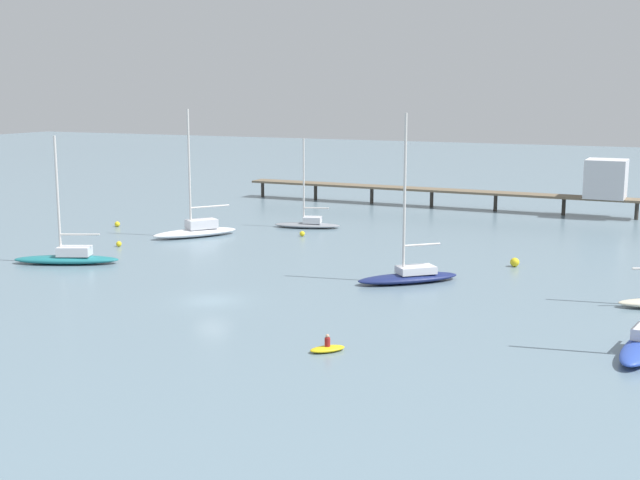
{
  "coord_description": "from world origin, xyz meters",
  "views": [
    {
      "loc": [
        34.11,
        -54.22,
        16.34
      ],
      "look_at": [
        0.0,
        20.26,
        1.5
      ],
      "focal_mm": 46.89,
      "sensor_mm": 36.0,
      "label": 1
    }
  ],
  "objects_px": {
    "dinghy_yellow": "(327,348)",
    "mooring_buoy_mid": "(302,234)",
    "sailboat_gray": "(308,223)",
    "mooring_buoy_far": "(119,244)",
    "sailboat_white": "(196,229)",
    "mooring_buoy_inner": "(117,224)",
    "mooring_buoy_outer": "(515,262)",
    "sailboat_teal": "(68,256)",
    "pier": "(546,183)",
    "sailboat_navy": "(409,274)"
  },
  "relations": [
    {
      "from": "mooring_buoy_inner",
      "to": "sailboat_white",
      "type": "bearing_deg",
      "value": -8.17
    },
    {
      "from": "mooring_buoy_inner",
      "to": "mooring_buoy_outer",
      "type": "bearing_deg",
      "value": -3.72
    },
    {
      "from": "sailboat_gray",
      "to": "mooring_buoy_mid",
      "type": "bearing_deg",
      "value": -70.94
    },
    {
      "from": "pier",
      "to": "mooring_buoy_far",
      "type": "xyz_separation_m",
      "value": [
        -36.68,
        -42.33,
        -3.89
      ]
    },
    {
      "from": "sailboat_gray",
      "to": "dinghy_yellow",
      "type": "distance_m",
      "value": 47.83
    },
    {
      "from": "sailboat_gray",
      "to": "mooring_buoy_mid",
      "type": "xyz_separation_m",
      "value": [
        1.92,
        -5.56,
        -0.31
      ]
    },
    {
      "from": "sailboat_gray",
      "to": "mooring_buoy_far",
      "type": "distance_m",
      "value": 23.17
    },
    {
      "from": "pier",
      "to": "mooring_buoy_outer",
      "type": "xyz_separation_m",
      "value": [
        3.3,
        -35.1,
        -3.75
      ]
    },
    {
      "from": "sailboat_teal",
      "to": "mooring_buoy_mid",
      "type": "distance_m",
      "value": 26.56
    },
    {
      "from": "sailboat_teal",
      "to": "sailboat_navy",
      "type": "bearing_deg",
      "value": 10.8
    },
    {
      "from": "sailboat_teal",
      "to": "sailboat_white",
      "type": "xyz_separation_m",
      "value": [
        2.99,
        17.64,
        0.11
      ]
    },
    {
      "from": "mooring_buoy_outer",
      "to": "pier",
      "type": "bearing_deg",
      "value": 95.37
    },
    {
      "from": "sailboat_teal",
      "to": "mooring_buoy_outer",
      "type": "relative_size",
      "value": 14.19
    },
    {
      "from": "pier",
      "to": "sailboat_teal",
      "type": "bearing_deg",
      "value": -124.7
    },
    {
      "from": "sailboat_white",
      "to": "mooring_buoy_far",
      "type": "relative_size",
      "value": 24.63
    },
    {
      "from": "dinghy_yellow",
      "to": "mooring_buoy_mid",
      "type": "height_order",
      "value": "dinghy_yellow"
    },
    {
      "from": "mooring_buoy_inner",
      "to": "sailboat_navy",
      "type": "bearing_deg",
      "value": -17.84
    },
    {
      "from": "mooring_buoy_outer",
      "to": "mooring_buoy_mid",
      "type": "relative_size",
      "value": 1.44
    },
    {
      "from": "sailboat_teal",
      "to": "dinghy_yellow",
      "type": "height_order",
      "value": "sailboat_teal"
    },
    {
      "from": "sailboat_white",
      "to": "dinghy_yellow",
      "type": "distance_m",
      "value": 44.17
    },
    {
      "from": "sailboat_navy",
      "to": "mooring_buoy_outer",
      "type": "xyz_separation_m",
      "value": [
        6.91,
        10.18,
        -0.31
      ]
    },
    {
      "from": "mooring_buoy_far",
      "to": "mooring_buoy_inner",
      "type": "height_order",
      "value": "mooring_buoy_inner"
    },
    {
      "from": "mooring_buoy_outer",
      "to": "sailboat_gray",
      "type": "bearing_deg",
      "value": 156.07
    },
    {
      "from": "sailboat_white",
      "to": "dinghy_yellow",
      "type": "bearing_deg",
      "value": -46.42
    },
    {
      "from": "mooring_buoy_outer",
      "to": "sailboat_teal",
      "type": "bearing_deg",
      "value": -157.28
    },
    {
      "from": "sailboat_teal",
      "to": "mooring_buoy_inner",
      "type": "xyz_separation_m",
      "value": [
        -9.43,
        19.42,
        -0.4
      ]
    },
    {
      "from": "sailboat_teal",
      "to": "mooring_buoy_inner",
      "type": "bearing_deg",
      "value": 115.89
    },
    {
      "from": "sailboat_teal",
      "to": "sailboat_white",
      "type": "height_order",
      "value": "sailboat_white"
    },
    {
      "from": "sailboat_teal",
      "to": "mooring_buoy_inner",
      "type": "height_order",
      "value": "sailboat_teal"
    },
    {
      "from": "mooring_buoy_outer",
      "to": "mooring_buoy_far",
      "type": "xyz_separation_m",
      "value": [
        -39.98,
        -7.23,
        -0.14
      ]
    },
    {
      "from": "dinghy_yellow",
      "to": "mooring_buoy_inner",
      "type": "relative_size",
      "value": 3.83
    },
    {
      "from": "sailboat_white",
      "to": "mooring_buoy_mid",
      "type": "distance_m",
      "value": 11.9
    },
    {
      "from": "dinghy_yellow",
      "to": "mooring_buoy_mid",
      "type": "xyz_separation_m",
      "value": [
        -19.71,
        37.09,
        0.07
      ]
    },
    {
      "from": "sailboat_navy",
      "to": "mooring_buoy_mid",
      "type": "bearing_deg",
      "value": 137.64
    },
    {
      "from": "sailboat_navy",
      "to": "mooring_buoy_outer",
      "type": "relative_size",
      "value": 16.92
    },
    {
      "from": "dinghy_yellow",
      "to": "sailboat_teal",
      "type": "bearing_deg",
      "value": 156.76
    },
    {
      "from": "mooring_buoy_outer",
      "to": "mooring_buoy_inner",
      "type": "relative_size",
      "value": 1.33
    },
    {
      "from": "sailboat_navy",
      "to": "mooring_buoy_inner",
      "type": "relative_size",
      "value": 22.56
    },
    {
      "from": "pier",
      "to": "mooring_buoy_mid",
      "type": "distance_m",
      "value": 36.24
    },
    {
      "from": "sailboat_white",
      "to": "sailboat_gray",
      "type": "bearing_deg",
      "value": 50.42
    },
    {
      "from": "sailboat_white",
      "to": "mooring_buoy_far",
      "type": "bearing_deg",
      "value": -115.46
    },
    {
      "from": "pier",
      "to": "sailboat_gray",
      "type": "relative_size",
      "value": 5.28
    },
    {
      "from": "dinghy_yellow",
      "to": "mooring_buoy_outer",
      "type": "height_order",
      "value": "dinghy_yellow"
    },
    {
      "from": "sailboat_white",
      "to": "dinghy_yellow",
      "type": "xyz_separation_m",
      "value": [
        30.45,
        -31.99,
        -0.61
      ]
    },
    {
      "from": "mooring_buoy_outer",
      "to": "mooring_buoy_far",
      "type": "relative_size",
      "value": 1.48
    },
    {
      "from": "sailboat_gray",
      "to": "mooring_buoy_far",
      "type": "height_order",
      "value": "sailboat_gray"
    },
    {
      "from": "sailboat_navy",
      "to": "mooring_buoy_mid",
      "type": "relative_size",
      "value": 24.37
    },
    {
      "from": "sailboat_gray",
      "to": "dinghy_yellow",
      "type": "relative_size",
      "value": 4.34
    },
    {
      "from": "pier",
      "to": "sailboat_teal",
      "type": "xyz_separation_m",
      "value": [
        -35.58,
        -51.38,
        -3.46
      ]
    },
    {
      "from": "mooring_buoy_far",
      "to": "sailboat_teal",
      "type": "bearing_deg",
      "value": -83.07
    }
  ]
}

